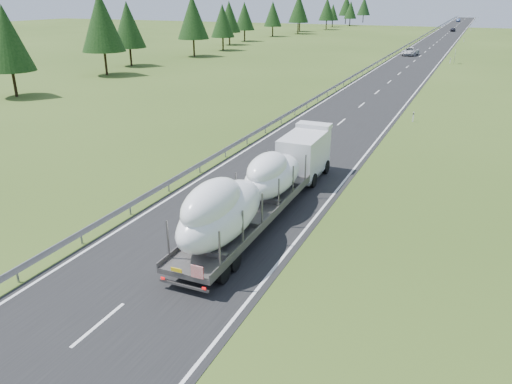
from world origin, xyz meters
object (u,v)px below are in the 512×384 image
at_px(boat_truck, 260,185).
at_px(distant_van, 410,51).
at_px(distant_car_dark, 453,30).
at_px(distant_car_blue, 458,20).
at_px(highway_sign, 455,54).

height_order(boat_truck, distant_van, boat_truck).
distance_m(boat_truck, distant_van, 88.51).
bearing_deg(distant_car_dark, distant_van, -86.67).
relative_size(distant_van, distant_car_blue, 1.32).
bearing_deg(distant_car_dark, highway_sign, -80.64).
xyz_separation_m(highway_sign, distant_van, (-9.36, 10.71, -1.01)).
bearing_deg(boat_truck, distant_car_blue, 90.77).
relative_size(highway_sign, boat_truck, 0.14).
bearing_deg(distant_car_blue, boat_truck, -86.82).
xyz_separation_m(highway_sign, distant_car_blue, (-8.62, 166.09, -1.09)).
distance_m(distant_car_dark, distant_car_blue, 73.46).
bearing_deg(distant_van, distant_car_blue, 94.88).
bearing_deg(distant_van, boat_truck, -82.25).
bearing_deg(boat_truck, distant_car_dark, 90.33).
distance_m(boat_truck, distant_car_blue, 243.80).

